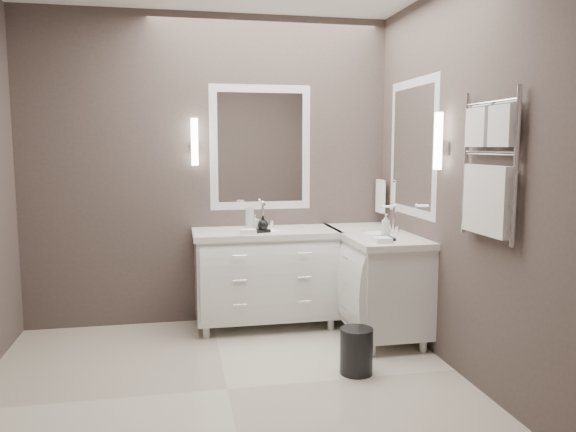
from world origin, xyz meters
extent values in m
cube|color=beige|center=(0.00, 0.00, -0.01)|extent=(3.20, 3.00, 0.01)
cube|color=#463B38|center=(0.00, 1.50, 1.35)|extent=(3.20, 0.01, 2.70)
cube|color=#463B38|center=(0.00, -1.50, 1.35)|extent=(3.20, 0.01, 2.70)
cube|color=#463B38|center=(1.60, 0.00, 1.35)|extent=(0.01, 3.00, 2.70)
cube|color=white|center=(0.45, 1.23, 0.45)|extent=(1.20, 0.55, 0.70)
cube|color=silver|center=(0.45, 1.23, 0.82)|extent=(1.24, 0.59, 0.05)
ellipsoid|color=white|center=(0.45, 1.23, 0.81)|extent=(0.36, 0.28, 0.12)
cylinder|color=white|center=(0.45, 1.39, 0.96)|extent=(0.02, 0.02, 0.22)
cube|color=white|center=(1.33, 0.90, 0.45)|extent=(0.55, 1.20, 0.70)
cube|color=silver|center=(1.33, 0.90, 0.82)|extent=(0.59, 1.24, 0.05)
ellipsoid|color=white|center=(1.33, 0.90, 0.81)|extent=(0.36, 0.28, 0.12)
cylinder|color=white|center=(1.49, 0.90, 0.96)|extent=(0.02, 0.02, 0.22)
cube|color=white|center=(0.45, 1.49, 1.55)|extent=(0.90, 0.02, 1.10)
cube|color=white|center=(0.45, 1.49, 1.55)|extent=(0.77, 0.02, 0.96)
cube|color=white|center=(1.59, 0.80, 1.55)|extent=(0.02, 0.90, 1.10)
cube|color=white|center=(1.59, 0.80, 1.55)|extent=(0.02, 0.90, 0.96)
cube|color=white|center=(-0.13, 1.43, 1.55)|extent=(0.05, 0.05, 0.10)
cylinder|color=white|center=(-0.13, 1.43, 1.60)|extent=(0.06, 0.06, 0.40)
cube|color=white|center=(1.53, 0.22, 1.55)|extent=(0.05, 0.05, 0.10)
cylinder|color=white|center=(1.53, 0.22, 1.60)|extent=(0.06, 0.06, 0.40)
cylinder|color=white|center=(1.55, 1.36, 1.25)|extent=(0.02, 0.22, 0.02)
cube|color=white|center=(1.54, 1.36, 1.11)|extent=(0.03, 0.17, 0.30)
cylinder|color=white|center=(1.56, -0.68, 1.45)|extent=(0.03, 0.03, 0.90)
cylinder|color=white|center=(1.56, -0.12, 1.45)|extent=(0.03, 0.03, 0.90)
cube|color=white|center=(1.55, -0.53, 1.68)|extent=(0.06, 0.22, 0.24)
cube|color=white|center=(1.55, -0.27, 1.68)|extent=(0.06, 0.22, 0.24)
cube|color=white|center=(1.55, -0.40, 1.24)|extent=(0.06, 0.46, 0.42)
cylinder|color=black|center=(0.90, 0.08, 0.16)|extent=(0.27, 0.27, 0.32)
cube|color=black|center=(0.38, 1.12, 0.86)|extent=(0.19, 0.16, 0.02)
cube|color=black|center=(1.27, 0.54, 0.86)|extent=(0.11, 0.15, 0.02)
cylinder|color=silver|center=(0.30, 1.13, 0.95)|extent=(0.08, 0.08, 0.20)
imported|color=white|center=(0.35, 1.14, 0.93)|extent=(0.07, 0.07, 0.12)
imported|color=black|center=(0.41, 1.09, 0.93)|extent=(0.12, 0.12, 0.11)
imported|color=white|center=(1.27, 0.54, 0.96)|extent=(0.07, 0.07, 0.18)
camera|label=1|loc=(-0.29, -3.48, 1.57)|focal=35.00mm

